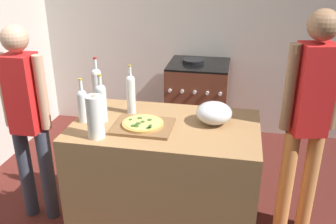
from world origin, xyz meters
TOP-DOWN VIEW (x-y plane):
  - ground_plane at (0.00, 1.25)m, footprint 3.84×3.11m
  - kitchen_wall_rear at (0.00, 2.56)m, footprint 3.84×0.10m
  - counter at (0.24, 0.58)m, footprint 1.30×0.77m
  - cutting_board at (0.10, 0.50)m, footprint 0.40×0.32m
  - pizza at (0.10, 0.50)m, footprint 0.28×0.28m
  - mixing_bowl at (0.57, 0.66)m, footprint 0.25×0.25m
  - paper_towel_roll at (-0.16, 0.31)m, footprint 0.11×0.11m
  - wine_bottle_dark at (-0.21, 0.55)m, footprint 0.08×0.08m
  - wine_bottle_clear at (-0.34, 0.82)m, footprint 0.07×0.07m
  - wine_bottle_amber at (-0.33, 0.52)m, footprint 0.07×0.07m
  - wine_bottle_green at (-0.05, 0.73)m, footprint 0.07×0.07m
  - stove at (0.29, 2.16)m, footprint 0.65×0.63m
  - person_in_stripes at (-0.81, 0.57)m, footprint 0.37×0.20m
  - person_in_red at (1.21, 0.80)m, footprint 0.38×0.24m

SIDE VIEW (x-z plane):
  - ground_plane at x=0.00m, z-range -0.02..0.00m
  - counter at x=0.24m, z-range 0.00..0.92m
  - stove at x=0.29m, z-range -0.02..0.95m
  - person_in_stripes at x=-0.81m, z-range 0.11..1.68m
  - cutting_board at x=0.10m, z-range 0.92..0.94m
  - pizza at x=0.10m, z-range 0.94..0.97m
  - person_in_red at x=1.21m, z-range 0.14..1.84m
  - mixing_bowl at x=0.57m, z-range 0.92..1.08m
  - wine_bottle_amber at x=-0.33m, z-range 0.90..1.21m
  - paper_towel_roll at x=-0.16m, z-range 0.92..1.21m
  - wine_bottle_dark at x=-0.21m, z-range 0.90..1.25m
  - wine_bottle_green at x=-0.05m, z-range 0.90..1.27m
  - wine_bottle_clear at x=-0.34m, z-range 0.90..1.28m
  - kitchen_wall_rear at x=0.00m, z-range 0.00..2.60m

